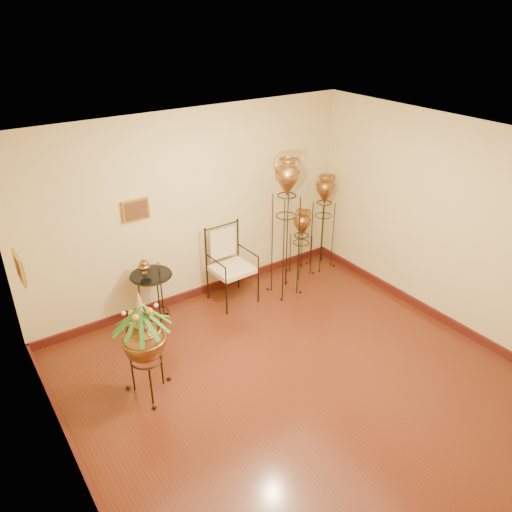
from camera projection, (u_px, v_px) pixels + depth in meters
ground at (301, 387)px, 5.83m from camera, size 5.00×5.00×0.00m
room_shell at (307, 256)px, 5.03m from camera, size 5.02×5.02×2.81m
amphora_tall at (286, 227)px, 7.22m from camera, size 0.49×0.49×2.14m
amphora_mid at (323, 221)px, 8.11m from camera, size 0.38×0.38×1.61m
amphora_short at (301, 242)px, 8.00m from camera, size 0.34×0.34×1.13m
planter_urn at (144, 337)px, 5.40m from camera, size 0.96×0.96×1.40m
armchair at (232, 266)px, 7.25m from camera, size 0.66×0.62×1.15m
side_table at (154, 298)px, 6.79m from camera, size 0.56×0.56×1.00m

